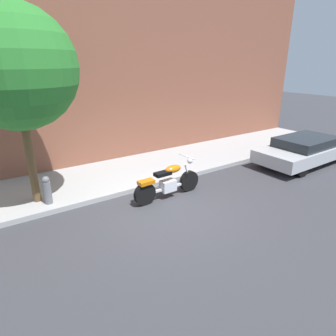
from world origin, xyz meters
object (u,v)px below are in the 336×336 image
motorcycle (168,183)px  parked_car_silver (306,149)px  street_tree (15,68)px  fire_hydrant (48,192)px

motorcycle → parked_car_silver: bearing=-4.3°
motorcycle → street_tree: 4.72m
street_tree → fire_hydrant: size_ratio=5.52×
motorcycle → street_tree: size_ratio=0.44×
motorcycle → fire_hydrant: 3.23m
motorcycle → parked_car_silver: 6.05m
motorcycle → fire_hydrant: size_ratio=2.41×
motorcycle → fire_hydrant: bearing=157.7°
motorcycle → street_tree: bearing=154.1°
parked_car_silver → fire_hydrant: size_ratio=4.87×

